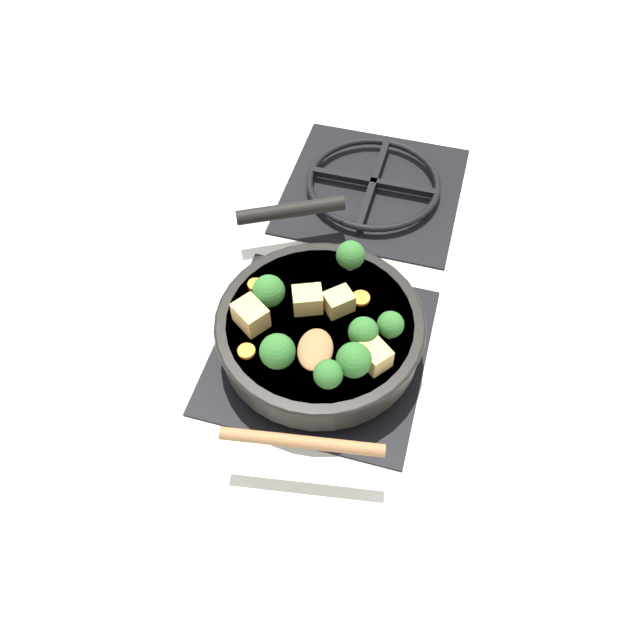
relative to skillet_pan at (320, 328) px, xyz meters
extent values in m
plane|color=silver|center=(0.00, 0.00, -0.06)|extent=(2.40, 2.40, 0.00)
cube|color=black|center=(0.00, 0.00, -0.05)|extent=(0.31, 0.31, 0.01)
torus|color=black|center=(0.00, 0.00, -0.04)|extent=(0.24, 0.24, 0.01)
cube|color=black|center=(0.00, 0.00, -0.04)|extent=(0.01, 0.23, 0.01)
cube|color=black|center=(0.00, 0.00, -0.04)|extent=(0.23, 0.01, 0.01)
cube|color=black|center=(0.00, 0.36, -0.05)|extent=(0.31, 0.31, 0.01)
torus|color=black|center=(0.00, 0.36, -0.04)|extent=(0.24, 0.24, 0.01)
cube|color=black|center=(0.00, 0.36, -0.04)|extent=(0.01, 0.23, 0.01)
cube|color=black|center=(0.00, 0.36, -0.04)|extent=(0.23, 0.01, 0.01)
cylinder|color=black|center=(0.00, 0.00, 0.00)|extent=(0.29, 0.29, 0.05)
cylinder|color=brown|center=(0.00, 0.00, 0.00)|extent=(0.26, 0.26, 0.04)
torus|color=black|center=(0.00, 0.00, 0.02)|extent=(0.30, 0.30, 0.01)
cylinder|color=black|center=(-0.11, 0.20, 0.01)|extent=(0.17, 0.10, 0.02)
ellipsoid|color=olive|center=(0.01, -0.06, 0.03)|extent=(0.06, 0.07, 0.01)
cylinder|color=olive|center=(0.03, -0.19, 0.03)|extent=(0.20, 0.05, 0.02)
cube|color=tan|center=(-0.02, 0.02, 0.04)|extent=(0.05, 0.05, 0.03)
cube|color=tan|center=(0.09, -0.05, 0.04)|extent=(0.05, 0.05, 0.03)
cube|color=tan|center=(-0.09, -0.03, 0.04)|extent=(0.06, 0.05, 0.04)
cube|color=tan|center=(0.02, 0.02, 0.04)|extent=(0.05, 0.05, 0.03)
cylinder|color=#709956|center=(0.04, -0.10, 0.03)|extent=(0.01, 0.01, 0.01)
sphere|color=#2D6628|center=(0.04, -0.10, 0.05)|extent=(0.04, 0.04, 0.04)
cylinder|color=#709956|center=(0.07, -0.02, 0.03)|extent=(0.01, 0.01, 0.01)
sphere|color=#2D6628|center=(0.07, -0.02, 0.05)|extent=(0.04, 0.04, 0.04)
cylinder|color=#709956|center=(-0.03, -0.09, 0.03)|extent=(0.01, 0.01, 0.01)
sphere|color=#2D6628|center=(-0.03, -0.09, 0.05)|extent=(0.05, 0.05, 0.05)
cylinder|color=#709956|center=(0.02, 0.10, 0.03)|extent=(0.01, 0.01, 0.01)
sphere|color=#2D6628|center=(0.02, 0.10, 0.05)|extent=(0.04, 0.04, 0.04)
cylinder|color=#709956|center=(0.07, -0.07, 0.03)|extent=(0.01, 0.01, 0.01)
sphere|color=#2D6628|center=(0.07, -0.07, 0.05)|extent=(0.05, 0.05, 0.05)
cylinder|color=#709956|center=(0.10, 0.00, 0.03)|extent=(0.01, 0.01, 0.01)
sphere|color=#2D6628|center=(0.10, 0.00, 0.05)|extent=(0.04, 0.04, 0.04)
cylinder|color=#709956|center=(-0.07, 0.01, 0.03)|extent=(0.01, 0.01, 0.01)
sphere|color=#2D6628|center=(-0.07, 0.01, 0.05)|extent=(0.05, 0.05, 0.05)
cylinder|color=orange|center=(0.05, 0.05, 0.03)|extent=(0.03, 0.03, 0.01)
cylinder|color=orange|center=(-0.11, 0.03, 0.03)|extent=(0.02, 0.02, 0.01)
cylinder|color=orange|center=(-0.08, -0.08, 0.03)|extent=(0.02, 0.02, 0.01)
camera|label=1|loc=(0.14, -0.49, 0.73)|focal=35.00mm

